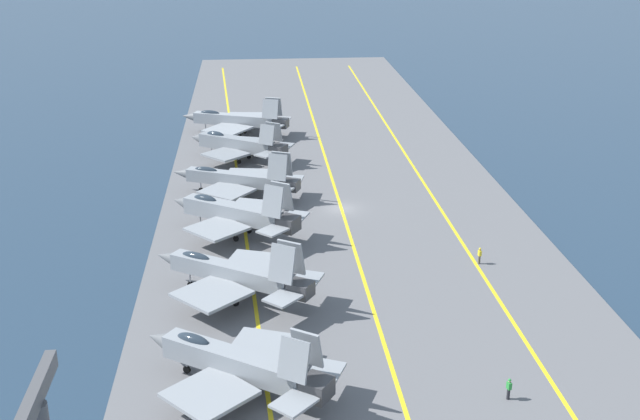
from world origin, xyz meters
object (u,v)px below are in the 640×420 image
Objects in this scene: parked_jet_nearest at (237,363)px; parked_jet_fourth at (238,179)px; parked_jet_fifth at (238,144)px; parked_jet_second at (235,273)px; parked_jet_sixth at (237,120)px; parked_jet_third at (235,213)px; crew_yellow_vest at (480,255)px; crew_green_vest at (509,388)px.

parked_jet_nearest is 42.22m from parked_jet_fourth.
parked_jet_nearest reaches higher than parked_jet_fifth.
parked_jet_second is 56.07m from parked_jet_sixth.
parked_jet_third is at bearing 0.93° from parked_jet_nearest.
parked_jet_fourth is 9.52× the size of crew_yellow_vest.
parked_jet_sixth reaches higher than crew_green_vest.
crew_yellow_vest is at bearing -146.70° from parked_jet_fifth.
crew_green_vest is (-17.57, -19.91, -1.66)m from parked_jet_second.
parked_jet_nearest is 1.00× the size of parked_jet_third.
crew_yellow_vest is at bearing -76.88° from parked_jet_second.
parked_jet_nearest reaches higher than crew_yellow_vest.
parked_jet_sixth is 56.13m from crew_yellow_vest.
parked_jet_nearest is at bearing -178.60° from parked_jet_second.
crew_yellow_vest is (5.64, -24.20, -1.65)m from parked_jet_second.
parked_jet_nearest is 19.81m from crew_green_vest.
parked_jet_fourth is 9.66× the size of crew_green_vest.
parked_jet_third is 0.88× the size of parked_jet_sixth.
parked_jet_fourth is at bearing 0.40° from parked_jet_nearest.
parked_jet_fifth is (15.02, 0.10, 0.09)m from parked_jet_fourth.
parked_jet_fifth is 44.18m from crew_yellow_vest.
parked_jet_third reaches higher than parked_jet_second.
parked_jet_second is 0.96× the size of parked_jet_fourth.
parked_jet_second is at bearing 103.12° from crew_yellow_vest.
crew_yellow_vest is (-21.88, -24.14, -1.33)m from parked_jet_fourth.
parked_jet_nearest is 0.97× the size of parked_jet_second.
parked_jet_third reaches higher than crew_green_vest.
parked_jet_fifth reaches higher than crew_green_vest.
parked_jet_fifth is at bearing 33.30° from crew_yellow_vest.
parked_jet_third is (29.77, 0.49, 0.39)m from parked_jet_nearest.
parked_jet_fifth is at bearing 0.05° from parked_jet_second.
crew_yellow_vest is at bearing -10.47° from crew_green_vest.
parked_jet_fourth is 28.55m from parked_jet_sixth.
parked_jet_third is at bearing 68.80° from crew_yellow_vest.
parked_jet_fifth is at bearing -178.48° from parked_jet_sixth.
parked_jet_nearest is at bearing 130.47° from crew_yellow_vest.
parked_jet_fifth is (57.24, 0.40, 0.10)m from parked_jet_nearest.
parked_jet_third is 12.45m from parked_jet_fourth.
parked_jet_nearest is at bearing -179.60° from parked_jet_fourth.
parked_jet_third is 0.93× the size of parked_jet_fourth.
parked_jet_fifth is at bearing 18.36° from crew_green_vest.
parked_jet_fourth is at bearing -0.88° from parked_jet_third.
crew_green_vest is at bearing -131.43° from parked_jet_second.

